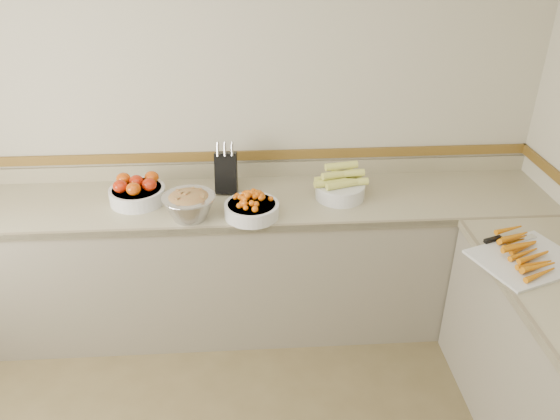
{
  "coord_description": "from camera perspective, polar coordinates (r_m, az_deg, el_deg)",
  "views": [
    {
      "loc": [
        0.18,
        -1.21,
        2.42
      ],
      "look_at": [
        0.35,
        1.35,
        1.0
      ],
      "focal_mm": 35.0,
      "sensor_mm": 36.0,
      "label": 1
    }
  ],
  "objects": [
    {
      "name": "rhubarb_bowl",
      "position": [
        3.06,
        -9.48,
        0.58
      ],
      "size": [
        0.3,
        0.3,
        0.17
      ],
      "color": "#B2B2BA",
      "rests_on": "counter_back"
    },
    {
      "name": "cherry_tomato_bowl",
      "position": [
        3.05,
        -2.96,
        0.31
      ],
      "size": [
        0.31,
        0.31,
        0.16
      ],
      "color": "silver",
      "rests_on": "counter_back"
    },
    {
      "name": "back_wall",
      "position": [
        3.4,
        -6.7,
        9.56
      ],
      "size": [
        4.0,
        0.0,
        4.0
      ],
      "primitive_type": "plane",
      "rotation": [
        1.57,
        0.0,
        0.0
      ],
      "color": "#B4AE95",
      "rests_on": "ground_plane"
    },
    {
      "name": "counter_back",
      "position": [
        3.5,
        -6.11,
        -5.44
      ],
      "size": [
        4.0,
        0.65,
        1.08
      ],
      "color": "gray",
      "rests_on": "ground_plane"
    },
    {
      "name": "corn_bowl",
      "position": [
        3.27,
        6.31,
        2.44
      ],
      "size": [
        0.33,
        0.3,
        0.22
      ],
      "color": "silver",
      "rests_on": "counter_back"
    },
    {
      "name": "knife_block",
      "position": [
        3.32,
        -5.66,
        4.03
      ],
      "size": [
        0.14,
        0.17,
        0.32
      ],
      "color": "black",
      "rests_on": "counter_back"
    },
    {
      "name": "cutting_board",
      "position": [
        2.96,
        24.27,
        -4.35
      ],
      "size": [
        0.58,
        0.52,
        0.07
      ],
      "color": "silver",
      "rests_on": "counter_right"
    },
    {
      "name": "tomato_bowl",
      "position": [
        3.31,
        -14.71,
        1.89
      ],
      "size": [
        0.33,
        0.33,
        0.16
      ],
      "color": "silver",
      "rests_on": "counter_back"
    }
  ]
}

